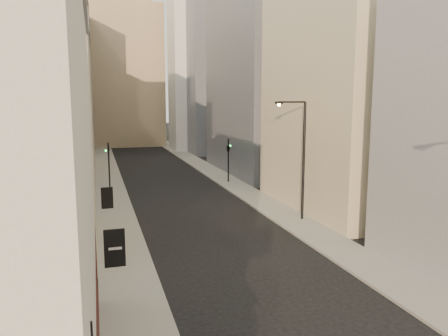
{
  "coord_description": "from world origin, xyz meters",
  "views": [
    {
      "loc": [
        -7.83,
        -2.56,
        9.19
      ],
      "look_at": [
        -0.54,
        22.06,
        5.21
      ],
      "focal_mm": 35.0,
      "sensor_mm": 36.0,
      "label": 1
    }
  ],
  "objects_px": {
    "clock_tower": "(126,59)",
    "traffic_light_right": "(228,149)",
    "streetlamp_mid": "(301,154)",
    "traffic_light_left": "(109,156)",
    "white_tower": "(192,49)"
  },
  "relations": [
    {
      "from": "traffic_light_right",
      "to": "traffic_light_left",
      "type": "bearing_deg",
      "value": 18.24
    },
    {
      "from": "white_tower",
      "to": "streetlamp_mid",
      "type": "height_order",
      "value": "white_tower"
    },
    {
      "from": "white_tower",
      "to": "traffic_light_right",
      "type": "distance_m",
      "value": 37.46
    },
    {
      "from": "clock_tower",
      "to": "traffic_light_left",
      "type": "height_order",
      "value": "clock_tower"
    },
    {
      "from": "streetlamp_mid",
      "to": "clock_tower",
      "type": "bearing_deg",
      "value": 103.65
    },
    {
      "from": "white_tower",
      "to": "clock_tower",
      "type": "bearing_deg",
      "value": 128.16
    },
    {
      "from": "clock_tower",
      "to": "traffic_light_right",
      "type": "xyz_separation_m",
      "value": [
        7.39,
        -48.24,
        -13.79
      ]
    },
    {
      "from": "clock_tower",
      "to": "traffic_light_left",
      "type": "bearing_deg",
      "value": -96.49
    },
    {
      "from": "white_tower",
      "to": "traffic_light_left",
      "type": "relative_size",
      "value": 8.3
    },
    {
      "from": "clock_tower",
      "to": "streetlamp_mid",
      "type": "bearing_deg",
      "value": -82.96
    },
    {
      "from": "white_tower",
      "to": "traffic_light_right",
      "type": "height_order",
      "value": "white_tower"
    },
    {
      "from": "clock_tower",
      "to": "traffic_light_left",
      "type": "relative_size",
      "value": 8.98
    },
    {
      "from": "clock_tower",
      "to": "traffic_light_right",
      "type": "relative_size",
      "value": 8.98
    },
    {
      "from": "streetlamp_mid",
      "to": "traffic_light_left",
      "type": "relative_size",
      "value": 1.83
    },
    {
      "from": "streetlamp_mid",
      "to": "white_tower",
      "type": "bearing_deg",
      "value": 93.24
    }
  ]
}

